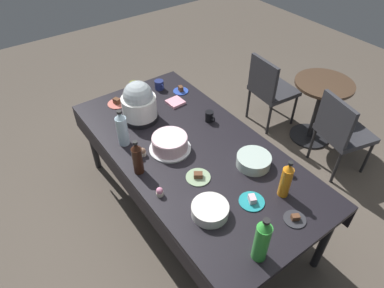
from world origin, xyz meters
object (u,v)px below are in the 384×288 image
at_px(soda_bottle_lime_soda, 262,240).
at_px(maroon_chair_right, 341,130).
at_px(ceramic_snack_bowl, 210,210).
at_px(coffee_mug_tan, 144,91).
at_px(glass_salad_bowl, 254,161).
at_px(dessert_plate_charcoal, 295,219).
at_px(coffee_mug_olive, 134,86).
at_px(dessert_plate_teal, 252,201).
at_px(frosted_layer_cake, 170,143).
at_px(soda_bottle_water, 122,129).
at_px(potluck_table, 192,155).
at_px(soda_bottle_orange_juice, 286,180).
at_px(dessert_plate_cobalt, 181,90).
at_px(coffee_mug_black, 209,117).
at_px(dessert_plate_sage, 198,177).
at_px(cupcake_rose, 290,172).
at_px(cupcake_mint, 143,152).
at_px(maroon_chair_left, 270,87).
at_px(soda_bottle_cola, 137,158).
at_px(coffee_mug_navy, 159,85).
at_px(dessert_plate_coral, 117,103).
at_px(cupcake_cocoa, 160,192).
at_px(slow_cooker, 139,103).
at_px(round_cafe_table, 320,101).

distance_m(soda_bottle_lime_soda, maroon_chair_right, 1.85).
bearing_deg(ceramic_snack_bowl, coffee_mug_tan, 166.38).
xyz_separation_m(glass_salad_bowl, dessert_plate_charcoal, (0.51, -0.13, -0.03)).
xyz_separation_m(glass_salad_bowl, coffee_mug_olive, (-1.41, -0.22, 0.00)).
bearing_deg(dessert_plate_teal, dessert_plate_charcoal, 24.97).
xyz_separation_m(frosted_layer_cake, coffee_mug_tan, (-0.78, 0.22, -0.01)).
bearing_deg(soda_bottle_lime_soda, soda_bottle_water, -172.78).
distance_m(potluck_table, coffee_mug_olive, 1.01).
relative_size(soda_bottle_orange_juice, coffee_mug_tan, 2.32).
bearing_deg(dessert_plate_cobalt, coffee_mug_black, -6.90).
bearing_deg(coffee_mug_black, dessert_plate_cobalt, 173.10).
bearing_deg(dessert_plate_sage, cupcake_rose, 56.50).
bearing_deg(coffee_mug_tan, ceramic_snack_bowl, -13.62).
distance_m(potluck_table, cupcake_rose, 0.76).
height_order(potluck_table, coffee_mug_black, coffee_mug_black).
height_order(cupcake_rose, coffee_mug_black, coffee_mug_black).
bearing_deg(cupcake_rose, cupcake_mint, -136.75).
bearing_deg(dessert_plate_teal, dessert_plate_cobalt, 164.70).
bearing_deg(coffee_mug_olive, dessert_plate_charcoal, 2.80).
relative_size(maroon_chair_left, maroon_chair_right, 1.00).
xyz_separation_m(cupcake_mint, soda_bottle_cola, (0.13, -0.11, 0.10)).
bearing_deg(coffee_mug_tan, coffee_mug_navy, 92.18).
height_order(coffee_mug_tan, coffee_mug_olive, same).
distance_m(dessert_plate_charcoal, soda_bottle_water, 1.40).
bearing_deg(maroon_chair_right, dessert_plate_sage, -93.83).
xyz_separation_m(potluck_table, soda_bottle_orange_juice, (0.73, 0.23, 0.20)).
relative_size(dessert_plate_charcoal, cupcake_rose, 2.12).
relative_size(dessert_plate_coral, cupcake_mint, 2.58).
xyz_separation_m(glass_salad_bowl, dessert_plate_teal, (0.25, -0.25, -0.03)).
relative_size(dessert_plate_teal, cupcake_cocoa, 2.55).
xyz_separation_m(slow_cooker, coffee_mug_black, (0.37, 0.46, -0.12)).
relative_size(cupcake_cocoa, coffee_mug_black, 0.60).
relative_size(dessert_plate_cobalt, dessert_plate_sage, 0.82).
distance_m(ceramic_snack_bowl, soda_bottle_cola, 0.63).
bearing_deg(glass_salad_bowl, dessert_plate_teal, -44.94).
distance_m(dessert_plate_cobalt, round_cafe_table, 1.50).
relative_size(potluck_table, round_cafe_table, 3.06).
bearing_deg(cupcake_mint, frosted_layer_cake, 73.05).
xyz_separation_m(dessert_plate_cobalt, soda_bottle_orange_juice, (1.46, -0.16, 0.13)).
bearing_deg(glass_salad_bowl, dessert_plate_charcoal, -13.97).
relative_size(frosted_layer_cake, cupcake_rose, 4.82).
bearing_deg(coffee_mug_navy, slow_cooker, -50.72).
xyz_separation_m(cupcake_mint, cupcake_rose, (0.80, 0.75, 0.00)).
bearing_deg(soda_bottle_cola, potluck_table, 86.44).
relative_size(potluck_table, dessert_plate_teal, 12.77).
relative_size(dessert_plate_charcoal, maroon_chair_left, 0.17).
distance_m(potluck_table, dessert_plate_teal, 0.66).
xyz_separation_m(dessert_plate_teal, coffee_mug_black, (-0.86, 0.32, 0.03)).
relative_size(slow_cooker, coffee_mug_navy, 2.84).
bearing_deg(coffee_mug_olive, soda_bottle_water, -34.48).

